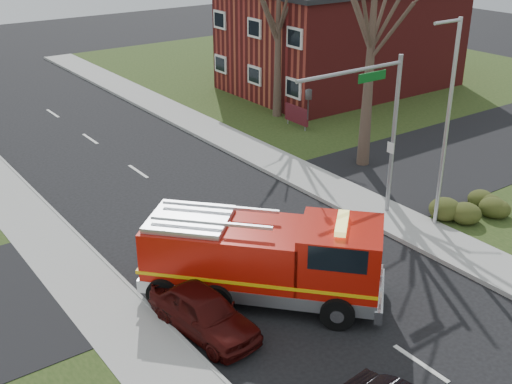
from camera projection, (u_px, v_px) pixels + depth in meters
ground at (290, 275)px, 22.85m from camera, size 120.00×120.00×0.00m
sidewalk_right at (409, 226)px, 26.15m from camera, size 2.40×80.00×0.15m
sidewalk_left at (131, 336)px, 19.50m from camera, size 2.40×80.00×0.15m
brick_building at (342, 37)px, 44.84m from camera, size 15.40×10.40×7.25m
health_center_sign at (297, 115)px, 37.36m from camera, size 0.12×2.00×1.40m
hedge_corner at (474, 206)px, 26.70m from camera, size 2.80×2.00×0.90m
bare_tree_near at (373, 16)px, 29.35m from camera, size 6.00×6.00×12.00m
bare_tree_far at (278, 10)px, 37.18m from camera, size 5.25×5.25×10.50m
traffic_signal_mast at (373, 112)px, 24.83m from camera, size 5.29×0.18×6.80m
streetlight_pole at (447, 120)px, 24.45m from camera, size 1.48×0.16×8.40m
fire_engine at (265, 260)px, 21.01m from camera, size 7.14×7.44×3.11m
parked_car_maroon at (204, 312)px, 19.58m from camera, size 2.13×4.26×1.39m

